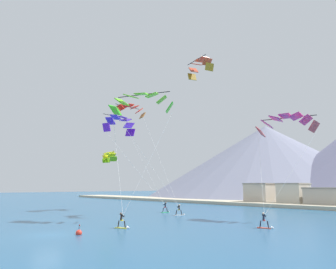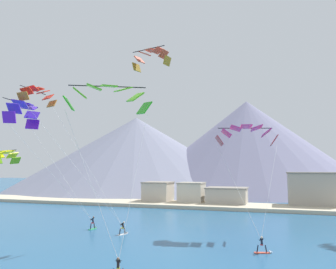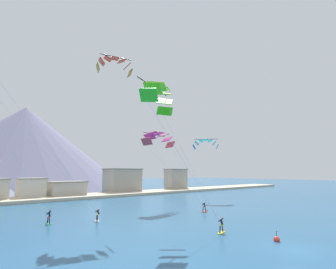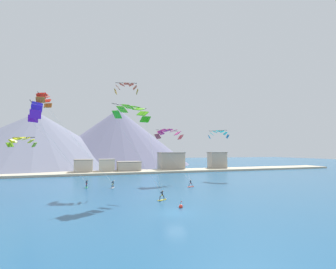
{
  "view_description": "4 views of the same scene",
  "coord_description": "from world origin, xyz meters",
  "px_view_note": "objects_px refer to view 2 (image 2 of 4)",
  "views": [
    {
      "loc": [
        29.26,
        -11.96,
        4.29
      ],
      "look_at": [
        1.51,
        12.77,
        10.14
      ],
      "focal_mm": 35.0,
      "sensor_mm": 36.0,
      "label": 1
    },
    {
      "loc": [
        11.58,
        -15.07,
        8.13
      ],
      "look_at": [
        2.12,
        13.72,
        11.21
      ],
      "focal_mm": 35.0,
      "sensor_mm": 36.0,
      "label": 2
    },
    {
      "loc": [
        -22.31,
        -10.35,
        6.27
      ],
      "look_at": [
        2.18,
        18.08,
        11.64
      ],
      "focal_mm": 28.0,
      "sensor_mm": 36.0,
      "label": 3
    },
    {
      "loc": [
        -9.89,
        -27.94,
        8.03
      ],
      "look_at": [
        2.54,
        11.18,
        10.94
      ],
      "focal_mm": 24.0,
      "sensor_mm": 36.0,
      "label": 4
    }
  ],
  "objects_px": {
    "parafoil_kite_near_trail": "(38,95)",
    "parafoil_kite_distant_low_drift": "(5,155)",
    "parafoil_kite_mid_center": "(246,133)",
    "kitesurfer_near_lead": "(93,225)",
    "parafoil_kite_near_lead": "(24,112)",
    "kitesurfer_mid_center": "(264,248)",
    "kitesurfer_near_trail": "(124,231)",
    "parafoil_kite_distant_high_outer": "(151,56)",
    "parafoil_kite_far_left": "(108,95)"
  },
  "relations": [
    {
      "from": "parafoil_kite_distant_low_drift",
      "to": "parafoil_kite_far_left",
      "type": "bearing_deg",
      "value": -20.61
    },
    {
      "from": "parafoil_kite_near_trail",
      "to": "parafoil_kite_distant_low_drift",
      "type": "height_order",
      "value": "parafoil_kite_near_trail"
    },
    {
      "from": "parafoil_kite_distant_low_drift",
      "to": "parafoil_kite_mid_center",
      "type": "bearing_deg",
      "value": 13.43
    },
    {
      "from": "kitesurfer_mid_center",
      "to": "parafoil_kite_near_lead",
      "type": "bearing_deg",
      "value": 174.98
    },
    {
      "from": "kitesurfer_near_trail",
      "to": "parafoil_kite_far_left",
      "type": "bearing_deg",
      "value": -74.08
    },
    {
      "from": "kitesurfer_near_trail",
      "to": "parafoil_kite_near_lead",
      "type": "bearing_deg",
      "value": -176.1
    },
    {
      "from": "parafoil_kite_mid_center",
      "to": "parafoil_kite_far_left",
      "type": "relative_size",
      "value": 0.82
    },
    {
      "from": "kitesurfer_near_trail",
      "to": "parafoil_kite_distant_high_outer",
      "type": "distance_m",
      "value": 22.49
    },
    {
      "from": "parafoil_kite_distant_high_outer",
      "to": "parafoil_kite_distant_low_drift",
      "type": "bearing_deg",
      "value": -169.13
    },
    {
      "from": "kitesurfer_mid_center",
      "to": "parafoil_kite_distant_low_drift",
      "type": "relative_size",
      "value": 0.35
    },
    {
      "from": "parafoil_kite_near_lead",
      "to": "parafoil_kite_mid_center",
      "type": "height_order",
      "value": "parafoil_kite_near_lead"
    },
    {
      "from": "kitesurfer_near_trail",
      "to": "parafoil_kite_far_left",
      "type": "distance_m",
      "value": 17.63
    },
    {
      "from": "kitesurfer_near_lead",
      "to": "parafoil_kite_near_trail",
      "type": "height_order",
      "value": "parafoil_kite_near_trail"
    },
    {
      "from": "kitesurfer_near_lead",
      "to": "kitesurfer_near_trail",
      "type": "distance_m",
      "value": 5.79
    },
    {
      "from": "kitesurfer_mid_center",
      "to": "kitesurfer_near_lead",
      "type": "bearing_deg",
      "value": 165.25
    },
    {
      "from": "kitesurfer_near_trail",
      "to": "kitesurfer_near_lead",
      "type": "bearing_deg",
      "value": 159.69
    },
    {
      "from": "kitesurfer_near_lead",
      "to": "parafoil_kite_near_lead",
      "type": "bearing_deg",
      "value": -162.42
    },
    {
      "from": "parafoil_kite_far_left",
      "to": "parafoil_kite_distant_high_outer",
      "type": "bearing_deg",
      "value": 89.4
    },
    {
      "from": "parafoil_kite_near_lead",
      "to": "parafoil_kite_far_left",
      "type": "distance_m",
      "value": 19.57
    },
    {
      "from": "kitesurfer_near_trail",
      "to": "parafoil_kite_mid_center",
      "type": "relative_size",
      "value": 0.14
    },
    {
      "from": "parafoil_kite_near_trail",
      "to": "parafoil_kite_distant_high_outer",
      "type": "bearing_deg",
      "value": 4.53
    },
    {
      "from": "parafoil_kite_near_trail",
      "to": "parafoil_kite_distant_low_drift",
      "type": "bearing_deg",
      "value": -140.19
    },
    {
      "from": "kitesurfer_mid_center",
      "to": "parafoil_kite_far_left",
      "type": "xyz_separation_m",
      "value": [
        -13.97,
        -5.58,
        14.7
      ]
    },
    {
      "from": "kitesurfer_mid_center",
      "to": "parafoil_kite_distant_low_drift",
      "type": "height_order",
      "value": "parafoil_kite_distant_low_drift"
    },
    {
      "from": "parafoil_kite_mid_center",
      "to": "parafoil_kite_distant_high_outer",
      "type": "height_order",
      "value": "parafoil_kite_distant_high_outer"
    },
    {
      "from": "kitesurfer_mid_center",
      "to": "parafoil_kite_far_left",
      "type": "bearing_deg",
      "value": -158.22
    },
    {
      "from": "kitesurfer_near_trail",
      "to": "kitesurfer_mid_center",
      "type": "height_order",
      "value": "kitesurfer_near_trail"
    },
    {
      "from": "kitesurfer_mid_center",
      "to": "parafoil_kite_distant_high_outer",
      "type": "xyz_separation_m",
      "value": [
        -13.85,
        5.52,
        22.27
      ]
    },
    {
      "from": "kitesurfer_near_trail",
      "to": "parafoil_kite_distant_low_drift",
      "type": "bearing_deg",
      "value": -173.07
    },
    {
      "from": "kitesurfer_near_lead",
      "to": "parafoil_kite_distant_low_drift",
      "type": "height_order",
      "value": "parafoil_kite_distant_low_drift"
    },
    {
      "from": "parafoil_kite_near_lead",
      "to": "parafoil_kite_far_left",
      "type": "xyz_separation_m",
      "value": [
        17.69,
        -8.36,
        -0.71
      ]
    },
    {
      "from": "parafoil_kite_near_lead",
      "to": "parafoil_kite_mid_center",
      "type": "distance_m",
      "value": 30.36
    },
    {
      "from": "parafoil_kite_near_lead",
      "to": "parafoil_kite_distant_high_outer",
      "type": "bearing_deg",
      "value": 8.76
    },
    {
      "from": "parafoil_kite_distant_low_drift",
      "to": "kitesurfer_near_trail",
      "type": "bearing_deg",
      "value": 6.93
    },
    {
      "from": "kitesurfer_near_lead",
      "to": "parafoil_kite_far_left",
      "type": "distance_m",
      "value": 20.25
    },
    {
      "from": "parafoil_kite_mid_center",
      "to": "parafoil_kite_far_left",
      "type": "height_order",
      "value": "parafoil_kite_far_left"
    },
    {
      "from": "kitesurfer_near_lead",
      "to": "parafoil_kite_mid_center",
      "type": "bearing_deg",
      "value": 9.74
    },
    {
      "from": "parafoil_kite_mid_center",
      "to": "parafoil_kite_distant_low_drift",
      "type": "distance_m",
      "value": 32.3
    },
    {
      "from": "kitesurfer_near_trail",
      "to": "parafoil_kite_distant_low_drift",
      "type": "height_order",
      "value": "parafoil_kite_distant_low_drift"
    },
    {
      "from": "parafoil_kite_near_lead",
      "to": "parafoil_kite_mid_center",
      "type": "bearing_deg",
      "value": 12.34
    },
    {
      "from": "kitesurfer_near_lead",
      "to": "kitesurfer_mid_center",
      "type": "distance_m",
      "value": 22.83
    },
    {
      "from": "parafoil_kite_near_lead",
      "to": "parafoil_kite_distant_high_outer",
      "type": "distance_m",
      "value": 19.28
    },
    {
      "from": "parafoil_kite_near_trail",
      "to": "parafoil_kite_mid_center",
      "type": "distance_m",
      "value": 29.41
    },
    {
      "from": "parafoil_kite_distant_high_outer",
      "to": "parafoil_kite_distant_low_drift",
      "type": "height_order",
      "value": "parafoil_kite_distant_high_outer"
    },
    {
      "from": "kitesurfer_near_trail",
      "to": "parafoil_kite_distant_high_outer",
      "type": "xyz_separation_m",
      "value": [
        2.79,
        1.72,
        22.25
      ]
    },
    {
      "from": "parafoil_kite_mid_center",
      "to": "parafoil_kite_far_left",
      "type": "distance_m",
      "value": 19.11
    },
    {
      "from": "parafoil_kite_near_trail",
      "to": "parafoil_kite_mid_center",
      "type": "xyz_separation_m",
      "value": [
        28.37,
        5.03,
        -5.89
      ]
    },
    {
      "from": "kitesurfer_near_lead",
      "to": "kitesurfer_mid_center",
      "type": "xyz_separation_m",
      "value": [
        22.08,
        -5.81,
        -0.06
      ]
    },
    {
      "from": "parafoil_kite_near_trail",
      "to": "parafoil_kite_mid_center",
      "type": "relative_size",
      "value": 1.48
    },
    {
      "from": "kitesurfer_near_lead",
      "to": "parafoil_kite_far_left",
      "type": "bearing_deg",
      "value": -54.56
    }
  ]
}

